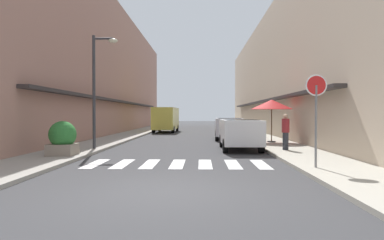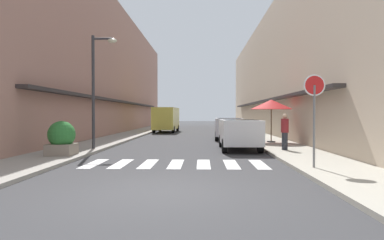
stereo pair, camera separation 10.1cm
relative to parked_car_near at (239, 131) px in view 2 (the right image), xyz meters
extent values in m
plane|color=#38383A|center=(-2.69, 11.65, -0.92)|extent=(112.23, 112.23, 0.00)
cube|color=#9E998E|center=(-7.69, 11.65, -0.86)|extent=(2.51, 71.42, 0.12)
cube|color=#ADA899|center=(2.31, 11.65, -0.86)|extent=(2.51, 71.42, 0.12)
cube|color=#A87A6B|center=(-11.45, 13.20, 4.76)|extent=(5.00, 47.91, 11.36)
cube|color=#332D2D|center=(-8.70, 13.20, 1.88)|extent=(0.50, 33.54, 0.16)
cube|color=#C6B299|center=(6.06, 13.20, 4.22)|extent=(5.00, 47.91, 10.28)
cube|color=#332D2D|center=(3.31, 13.20, 1.88)|extent=(0.50, 33.54, 0.16)
cube|color=silver|center=(-5.54, -4.70, -0.91)|extent=(0.45, 2.20, 0.01)
cube|color=silver|center=(-4.59, -4.70, -0.91)|extent=(0.45, 2.20, 0.01)
cube|color=silver|center=(-3.64, -4.70, -0.91)|extent=(0.45, 2.20, 0.01)
cube|color=silver|center=(-2.69, -4.70, -0.91)|extent=(0.45, 2.20, 0.01)
cube|color=silver|center=(-1.74, -4.70, -0.91)|extent=(0.45, 2.20, 0.01)
cube|color=silver|center=(-0.79, -4.70, -0.91)|extent=(0.45, 2.20, 0.01)
cube|color=silver|center=(0.16, -4.70, -0.91)|extent=(0.45, 2.20, 0.01)
cube|color=silver|center=(0.00, 0.04, -0.04)|extent=(1.77, 4.07, 1.13)
cube|color=black|center=(0.00, -0.17, 0.27)|extent=(1.48, 2.28, 0.56)
cylinder|color=black|center=(-0.79, 1.38, -0.60)|extent=(0.22, 0.64, 0.64)
cylinder|color=black|center=(0.80, 1.37, -0.60)|extent=(0.22, 0.64, 0.64)
cylinder|color=black|center=(-0.80, -1.30, -0.60)|extent=(0.22, 0.64, 0.64)
cylinder|color=black|center=(0.79, -1.31, -0.60)|extent=(0.22, 0.64, 0.64)
cube|color=silver|center=(0.00, 6.52, -0.04)|extent=(1.95, 4.19, 1.13)
cube|color=black|center=(0.00, 6.32, 0.27)|extent=(1.58, 2.37, 0.56)
cylinder|color=black|center=(-0.73, 7.92, -0.60)|extent=(0.25, 0.65, 0.64)
cylinder|color=black|center=(0.86, 7.84, -0.60)|extent=(0.25, 0.65, 0.64)
cylinder|color=black|center=(-0.86, 5.20, -0.60)|extent=(0.25, 0.65, 0.64)
cylinder|color=black|center=(0.73, 5.13, -0.60)|extent=(0.25, 0.65, 0.64)
cube|color=#D8CC4C|center=(-5.23, 15.74, 0.41)|extent=(2.13, 5.46, 2.03)
cube|color=black|center=(-5.23, 15.47, 1.17)|extent=(1.74, 3.08, 0.56)
cylinder|color=black|center=(-6.07, 17.55, -0.60)|extent=(0.24, 0.65, 0.64)
cylinder|color=black|center=(-4.28, 17.49, -0.60)|extent=(0.24, 0.65, 0.64)
cylinder|color=black|center=(-6.19, 13.99, -0.60)|extent=(0.24, 0.65, 0.64)
cylinder|color=black|center=(-4.40, 13.93, -0.60)|extent=(0.24, 0.65, 0.64)
cylinder|color=slate|center=(1.58, -6.01, 0.44)|extent=(0.07, 0.07, 2.48)
cylinder|color=red|center=(1.58, -6.01, 1.67)|extent=(0.64, 0.03, 0.64)
torus|color=white|center=(1.58, -6.01, 1.67)|extent=(0.65, 0.05, 0.65)
cylinder|color=#38383D|center=(-6.87, -0.72, 1.83)|extent=(0.14, 0.14, 5.27)
cylinder|color=#38383D|center=(-6.42, -0.72, 4.32)|extent=(0.90, 0.10, 0.10)
ellipsoid|color=beige|center=(-5.97, -0.72, 4.22)|extent=(0.44, 0.28, 0.20)
cylinder|color=#262626|center=(2.17, 3.11, -0.77)|extent=(0.48, 0.48, 0.06)
cylinder|color=#4C3823|center=(2.17, 3.11, 0.28)|extent=(0.06, 0.06, 2.17)
cone|color=red|center=(2.17, 3.11, 1.37)|extent=(2.40, 2.40, 0.55)
cube|color=gray|center=(-7.32, -3.20, -0.58)|extent=(0.99, 0.99, 0.44)
sphere|color=#2D7533|center=(-7.32, -3.20, 0.01)|extent=(1.06, 1.06, 1.06)
cylinder|color=#282B33|center=(1.92, -1.07, -0.41)|extent=(0.26, 0.26, 0.78)
cylinder|color=maroon|center=(1.92, -1.07, 0.29)|extent=(0.34, 0.34, 0.62)
sphere|color=tan|center=(1.92, -1.07, 0.71)|extent=(0.21, 0.21, 0.21)
camera|label=1|loc=(-1.89, -16.13, 0.80)|focal=31.19mm
camera|label=2|loc=(-1.79, -16.13, 0.80)|focal=31.19mm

